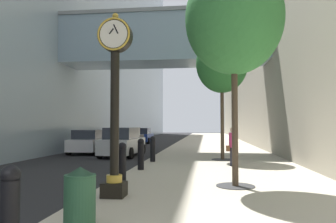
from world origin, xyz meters
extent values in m
plane|color=#262628|center=(0.00, 27.00, 0.00)|extent=(110.00, 110.00, 0.00)
cube|color=#BCB29E|center=(3.51, 30.00, 0.07)|extent=(7.02, 80.00, 0.14)
cube|color=#849EB2|center=(0.17, 19.65, 7.60)|extent=(14.31, 3.20, 3.13)
cube|color=gray|center=(0.17, 19.65, 9.29)|extent=(14.31, 3.40, 0.24)
cube|color=black|center=(0.75, 5.82, 0.32)|extent=(0.55, 0.55, 0.35)
cylinder|color=gold|center=(0.75, 5.82, 0.58)|extent=(0.39, 0.38, 0.18)
cylinder|color=black|center=(0.75, 5.82, 2.18)|extent=(0.22, 0.22, 3.02)
cylinder|color=black|center=(0.75, 5.82, 4.11)|extent=(0.84, 0.28, 0.84)
torus|color=gold|center=(0.75, 5.67, 4.11)|extent=(0.82, 0.05, 0.82)
cylinder|color=silver|center=(0.75, 5.67, 4.11)|extent=(0.69, 0.01, 0.69)
cylinder|color=silver|center=(0.75, 5.97, 4.11)|extent=(0.69, 0.01, 0.69)
sphere|color=gold|center=(0.75, 5.82, 4.60)|extent=(0.16, 0.16, 0.16)
cube|color=black|center=(0.70, 5.67, 4.18)|extent=(0.13, 0.01, 0.15)
cube|color=black|center=(0.81, 5.67, 4.23)|extent=(0.14, 0.01, 0.25)
cylinder|color=black|center=(0.44, 2.09, 0.65)|extent=(0.25, 0.25, 1.02)
sphere|color=black|center=(0.44, 2.09, 1.23)|extent=(0.26, 0.26, 0.26)
cylinder|color=black|center=(0.44, 7.74, 0.65)|extent=(0.25, 0.25, 1.02)
sphere|color=black|center=(0.44, 7.74, 1.23)|extent=(0.26, 0.26, 0.26)
cylinder|color=black|center=(0.44, 10.56, 0.65)|extent=(0.25, 0.25, 1.02)
sphere|color=black|center=(0.44, 10.56, 1.23)|extent=(0.26, 0.26, 0.26)
cylinder|color=black|center=(0.44, 13.39, 0.65)|extent=(0.25, 0.25, 1.02)
sphere|color=black|center=(0.44, 13.39, 1.23)|extent=(0.26, 0.26, 0.26)
cylinder|color=#333335|center=(3.81, 7.52, 0.15)|extent=(1.10, 1.10, 0.02)
cylinder|color=#4C3D2D|center=(3.81, 7.52, 2.03)|extent=(0.18, 0.18, 3.78)
ellipsoid|color=#387F3D|center=(3.81, 7.52, 4.99)|extent=(2.84, 2.84, 3.27)
cylinder|color=#333335|center=(3.81, 14.65, 0.15)|extent=(1.10, 1.10, 0.02)
cylinder|color=#4C3D2D|center=(3.81, 14.65, 2.10)|extent=(0.18, 0.18, 3.92)
ellipsoid|color=#2D7033|center=(3.81, 14.65, 5.05)|extent=(2.64, 2.64, 3.04)
cylinder|color=#234C33|center=(0.90, 3.30, 0.60)|extent=(0.52, 0.52, 0.92)
cone|color=#183523|center=(0.90, 3.30, 1.11)|extent=(0.53, 0.53, 0.16)
cylinder|color=#23232D|center=(4.13, 12.21, 0.53)|extent=(0.31, 0.31, 0.79)
cylinder|color=#C6336B|center=(4.13, 12.21, 1.25)|extent=(0.41, 0.41, 0.64)
sphere|color=beige|center=(4.13, 12.21, 1.68)|extent=(0.24, 0.24, 0.24)
cube|color=brown|center=(3.92, 12.16, 0.89)|extent=(0.16, 0.22, 0.24)
cube|color=navy|center=(-3.74, 31.51, 0.61)|extent=(1.89, 4.12, 0.77)
cube|color=#282D38|center=(-3.74, 31.31, 1.29)|extent=(1.65, 2.31, 0.63)
cylinder|color=black|center=(-4.68, 32.90, 0.32)|extent=(0.22, 0.64, 0.64)
cylinder|color=black|center=(-2.82, 32.91, 0.32)|extent=(0.22, 0.64, 0.64)
cylinder|color=black|center=(-4.66, 30.11, 0.32)|extent=(0.22, 0.64, 0.64)
cylinder|color=black|center=(-2.80, 30.12, 0.32)|extent=(0.22, 0.64, 0.64)
cube|color=#B7BABF|center=(-2.07, 17.34, 0.64)|extent=(1.91, 4.62, 0.85)
cube|color=#282D38|center=(-2.08, 17.12, 1.39)|extent=(1.64, 2.60, 0.69)
cylinder|color=black|center=(-2.92, 18.92, 0.32)|extent=(0.24, 0.65, 0.64)
cylinder|color=black|center=(-1.13, 18.87, 0.32)|extent=(0.24, 0.65, 0.64)
cylinder|color=black|center=(-3.01, 15.81, 0.32)|extent=(0.24, 0.65, 0.64)
cylinder|color=black|center=(-1.22, 15.77, 0.32)|extent=(0.24, 0.65, 0.64)
cube|color=silver|center=(-4.75, 18.95, 0.60)|extent=(1.85, 4.05, 0.76)
cube|color=#282D38|center=(-4.74, 18.75, 1.27)|extent=(1.61, 2.27, 0.62)
cylinder|color=black|center=(-5.66, 20.31, 0.32)|extent=(0.23, 0.64, 0.64)
cylinder|color=black|center=(-3.86, 20.33, 0.32)|extent=(0.23, 0.64, 0.64)
cylinder|color=black|center=(-5.63, 17.57, 0.32)|extent=(0.23, 0.64, 0.64)
cylinder|color=black|center=(-3.83, 17.59, 0.32)|extent=(0.23, 0.64, 0.64)
cube|color=black|center=(-3.64, 25.34, 0.63)|extent=(1.88, 4.10, 0.83)
cube|color=#282D38|center=(-3.65, 25.14, 1.37)|extent=(1.61, 2.32, 0.68)
cylinder|color=black|center=(-4.47, 26.74, 0.32)|extent=(0.24, 0.65, 0.64)
cylinder|color=black|center=(-2.73, 26.68, 0.32)|extent=(0.24, 0.65, 0.64)
cylinder|color=black|center=(-4.56, 23.99, 0.32)|extent=(0.24, 0.65, 0.64)
cylinder|color=black|center=(-2.82, 23.93, 0.32)|extent=(0.24, 0.65, 0.64)
camera|label=1|loc=(2.98, -1.86, 1.88)|focal=34.30mm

